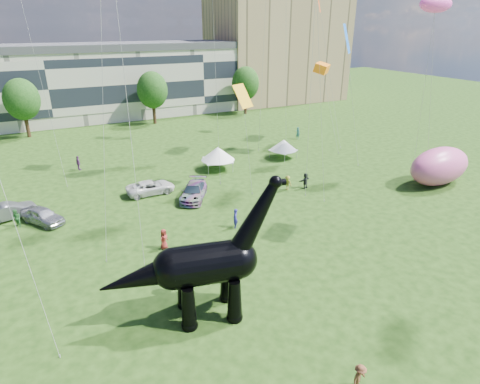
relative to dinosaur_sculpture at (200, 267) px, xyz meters
name	(u,v)px	position (x,y,z in m)	size (l,w,h in m)	color
ground	(270,321)	(3.38, -2.51, -3.38)	(220.00, 220.00, 0.00)	#16330C
terrace_row	(47,88)	(-4.62, 59.49, 2.62)	(78.00, 11.00, 12.00)	beige
apartment_block	(276,49)	(43.38, 62.49, 7.62)	(28.00, 18.00, 22.00)	tan
tree_mid_left	(21,96)	(-8.62, 50.49, 2.91)	(5.20, 5.20, 9.44)	#382314
tree_mid_right	(152,87)	(11.38, 50.49, 2.91)	(5.20, 5.20, 9.44)	#382314
tree_far_right	(245,81)	(29.38, 50.49, 2.91)	(5.20, 5.20, 9.44)	#382314
dinosaur_sculpture	(200,267)	(0.00, 0.00, 0.00)	(10.98, 4.04, 8.95)	black
car_silver	(42,216)	(-8.05, 17.59, -2.64)	(1.75, 4.35, 1.48)	#B2B2B7
car_grey	(10,211)	(-10.66, 19.89, -2.62)	(1.60, 4.60, 1.52)	slate
car_white	(151,187)	(2.30, 19.85, -2.69)	(2.29, 4.97, 1.38)	silver
car_dark	(194,191)	(5.84, 16.63, -2.61)	(2.17, 5.33, 1.55)	#595960
gazebo_near	(218,154)	(11.59, 23.55, -1.42)	(4.74, 4.74, 2.79)	white
gazebo_far	(283,145)	(21.09, 23.83, -1.67)	(4.42, 4.42, 2.43)	white
inflatable_pink	(440,166)	(31.24, 8.30, -1.33)	(8.21, 4.11, 4.11)	#E5599E
visitors	(157,209)	(1.36, 14.15, -2.53)	(55.26, 40.55, 1.84)	#8F8E9C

